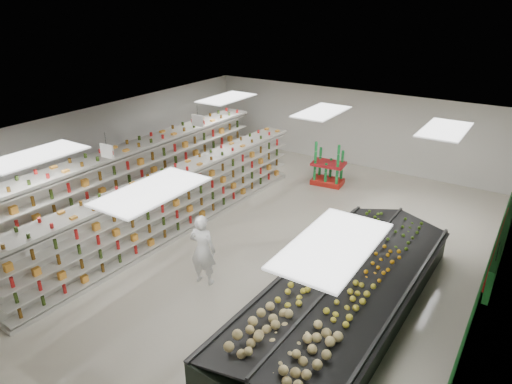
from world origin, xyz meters
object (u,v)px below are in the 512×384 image
Objects in this scene: gondola_left at (124,185)px; shopper_main at (203,250)px; shopper_background at (247,160)px; produce_island at (344,292)px; gondola_center at (177,204)px; soda_endcap at (329,165)px.

shopper_main is (4.74, -1.74, -0.08)m from gondola_left.
shopper_background is (1.79, 4.60, -0.19)m from gondola_left.
gondola_left is at bearing 173.66° from produce_island.
gondola_center is (2.28, 0.04, -0.13)m from gondola_left.
shopper_main reaches higher than shopper_background.
shopper_background reaches higher than soda_endcap.
produce_island is 5.00× the size of soda_endcap.
produce_island is 7.80m from soda_endcap.
shopper_main is at bearing -33.87° from gondola_center.
soda_endcap is at bearing -59.99° from shopper_background.
shopper_background is at bearing -75.93° from shopper_main.
gondola_center is at bearing -170.46° from shopper_background.
soda_endcap is at bearing -100.04° from shopper_main.
produce_island is at bearing -5.71° from gondola_left.
soda_endcap is at bearing 70.62° from gondola_center.
gondola_center is at bearing 170.91° from produce_island.
shopper_main is at bearing -89.19° from soda_endcap.
soda_endcap is 3.17m from shopper_background.
soda_endcap is at bearing 117.31° from produce_island.
gondola_left is at bearing -127.58° from soda_endcap.
produce_island is at bearing -7.04° from gondola_center.
shopper_background reaches higher than produce_island.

